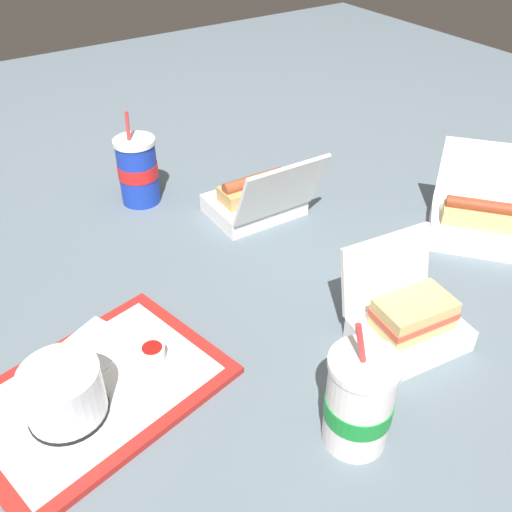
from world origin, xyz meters
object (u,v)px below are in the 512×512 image
(plastic_fork, at_px, (158,376))
(cake_container, at_px, (64,394))
(food_tray, at_px, (96,392))
(soda_cup_corner, at_px, (138,170))
(ketchup_cup, at_px, (153,353))
(soda_cup_front, at_px, (359,402))
(clamshell_hotdog_right, at_px, (257,199))
(clamshell_sandwich_corner, at_px, (408,321))
(clamshell_hotdog_back, at_px, (477,219))

(plastic_fork, bearing_deg, cake_container, -18.78)
(food_tray, bearing_deg, soda_cup_corner, -121.27)
(ketchup_cup, relative_size, soda_cup_front, 0.19)
(plastic_fork, xyz_separation_m, soda_cup_corner, (-0.21, -0.52, 0.06))
(food_tray, bearing_deg, plastic_fork, 160.32)
(plastic_fork, height_order, clamshell_hotdog_right, clamshell_hotdog_right)
(clamshell_sandwich_corner, height_order, soda_cup_front, soda_cup_front)
(cake_container, height_order, soda_cup_corner, soda_cup_corner)
(clamshell_hotdog_back, distance_m, clamshell_sandwich_corner, 0.37)
(clamshell_hotdog_back, bearing_deg, clamshell_sandwich_corner, 22.20)
(ketchup_cup, relative_size, clamshell_sandwich_corner, 0.21)
(clamshell_sandwich_corner, bearing_deg, cake_container, -16.42)
(food_tray, xyz_separation_m, cake_container, (0.05, 0.02, 0.05))
(soda_cup_front, distance_m, soda_cup_corner, 0.76)
(ketchup_cup, relative_size, clamshell_hotdog_right, 0.19)
(clamshell_sandwich_corner, relative_size, clamshell_hotdog_right, 0.89)
(plastic_fork, distance_m, clamshell_hotdog_back, 0.73)
(food_tray, relative_size, cake_container, 3.65)
(food_tray, distance_m, soda_cup_corner, 0.57)
(plastic_fork, distance_m, clamshell_sandwich_corner, 0.41)
(cake_container, xyz_separation_m, clamshell_sandwich_corner, (-0.52, 0.15, -0.01))
(ketchup_cup, bearing_deg, clamshell_sandwich_corner, 153.96)
(cake_container, distance_m, plastic_fork, 0.14)
(plastic_fork, height_order, clamshell_hotdog_back, clamshell_hotdog_back)
(clamshell_sandwich_corner, bearing_deg, soda_cup_front, 26.18)
(ketchup_cup, bearing_deg, soda_cup_corner, -112.29)
(plastic_fork, relative_size, soda_cup_front, 0.52)
(plastic_fork, distance_m, soda_cup_front, 0.31)
(plastic_fork, relative_size, soda_cup_corner, 0.52)
(ketchup_cup, height_order, clamshell_sandwich_corner, clamshell_sandwich_corner)
(clamshell_hotdog_back, xyz_separation_m, soda_cup_corner, (0.52, -0.52, 0.04))
(ketchup_cup, xyz_separation_m, clamshell_hotdog_back, (-0.72, 0.04, 0.02))
(plastic_fork, relative_size, clamshell_hotdog_right, 0.52)
(clamshell_hotdog_back, relative_size, clamshell_hotdog_right, 1.12)
(clamshell_hotdog_back, distance_m, soda_cup_corner, 0.74)
(ketchup_cup, bearing_deg, plastic_fork, 73.82)
(soda_cup_front, bearing_deg, ketchup_cup, -58.04)
(food_tray, bearing_deg, cake_container, 24.41)
(soda_cup_front, bearing_deg, cake_container, -37.97)
(soda_cup_corner, bearing_deg, clamshell_sandwich_corner, 104.91)
(food_tray, xyz_separation_m, soda_cup_front, (-0.27, 0.27, 0.07))
(cake_container, bearing_deg, clamshell_hotdog_right, -149.79)
(soda_cup_front, height_order, soda_cup_corner, same)
(plastic_fork, bearing_deg, soda_cup_front, 113.17)
(food_tray, bearing_deg, clamshell_sandwich_corner, 159.72)
(food_tray, xyz_separation_m, clamshell_sandwich_corner, (-0.47, 0.17, 0.04))
(soda_cup_front, bearing_deg, clamshell_hotdog_back, -156.32)
(cake_container, height_order, clamshell_hotdog_right, clamshell_hotdog_right)
(clamshell_hotdog_right, xyz_separation_m, soda_cup_corner, (0.19, -0.20, 0.04))
(ketchup_cup, bearing_deg, food_tray, 4.44)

